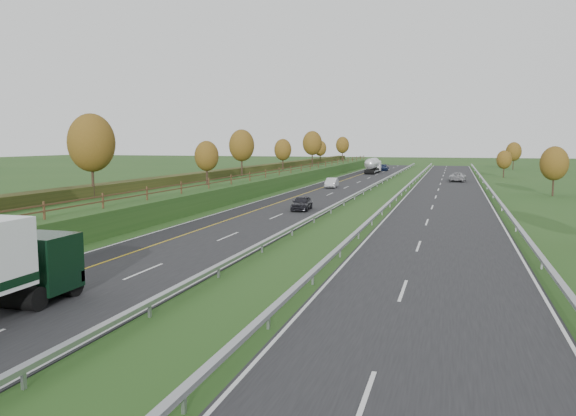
# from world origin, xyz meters

# --- Properties ---
(ground) EXTENTS (400.00, 400.00, 0.00)m
(ground) POSITION_xyz_m (8.00, 55.00, 0.00)
(ground) COLOR #24491A
(ground) RESTS_ON ground
(near_carriageway) EXTENTS (10.50, 200.00, 0.04)m
(near_carriageway) POSITION_xyz_m (0.00, 60.00, 0.02)
(near_carriageway) COLOR black
(near_carriageway) RESTS_ON ground
(far_carriageway) EXTENTS (10.50, 200.00, 0.04)m
(far_carriageway) POSITION_xyz_m (16.50, 60.00, 0.02)
(far_carriageway) COLOR black
(far_carriageway) RESTS_ON ground
(hard_shoulder) EXTENTS (3.00, 200.00, 0.04)m
(hard_shoulder) POSITION_xyz_m (-3.75, 60.00, 0.02)
(hard_shoulder) COLOR black
(hard_shoulder) RESTS_ON ground
(lane_markings) EXTENTS (26.75, 200.00, 0.01)m
(lane_markings) POSITION_xyz_m (6.40, 59.88, 0.05)
(lane_markings) COLOR silver
(lane_markings) RESTS_ON near_carriageway
(embankment_left) EXTENTS (12.00, 200.00, 2.00)m
(embankment_left) POSITION_xyz_m (-13.00, 60.00, 1.00)
(embankment_left) COLOR #24491A
(embankment_left) RESTS_ON ground
(hedge_left) EXTENTS (2.20, 180.00, 1.10)m
(hedge_left) POSITION_xyz_m (-15.00, 60.00, 2.55)
(hedge_left) COLOR #2A3214
(hedge_left) RESTS_ON embankment_left
(fence_left) EXTENTS (0.12, 189.06, 1.20)m
(fence_left) POSITION_xyz_m (-8.50, 59.59, 2.73)
(fence_left) COLOR #422B19
(fence_left) RESTS_ON embankment_left
(median_barrier_near) EXTENTS (0.32, 200.00, 0.71)m
(median_barrier_near) POSITION_xyz_m (5.70, 60.00, 0.61)
(median_barrier_near) COLOR #989BA0
(median_barrier_near) RESTS_ON ground
(median_barrier_far) EXTENTS (0.32, 200.00, 0.71)m
(median_barrier_far) POSITION_xyz_m (10.80, 60.00, 0.61)
(median_barrier_far) COLOR #989BA0
(median_barrier_far) RESTS_ON ground
(outer_barrier_far) EXTENTS (0.32, 200.00, 0.71)m
(outer_barrier_far) POSITION_xyz_m (22.30, 60.00, 0.62)
(outer_barrier_far) COLOR #989BA0
(outer_barrier_far) RESTS_ON ground
(trees_left) EXTENTS (6.64, 164.30, 7.66)m
(trees_left) POSITION_xyz_m (-12.64, 56.63, 6.37)
(trees_left) COLOR #2D2116
(trees_left) RESTS_ON embankment_left
(trees_far) EXTENTS (8.45, 118.60, 7.12)m
(trees_far) POSITION_xyz_m (29.80, 89.21, 4.25)
(trees_far) COLOR #2D2116
(trees_far) RESTS_ON ground
(road_tanker) EXTENTS (2.40, 11.22, 3.46)m
(road_tanker) POSITION_xyz_m (-0.38, 112.50, 1.86)
(road_tanker) COLOR silver
(road_tanker) RESTS_ON near_carriageway
(car_dark_near) EXTENTS (2.14, 4.55, 1.51)m
(car_dark_near) POSITION_xyz_m (2.28, 40.48, 0.79)
(car_dark_near) COLOR black
(car_dark_near) RESTS_ON near_carriageway
(car_silver_mid) EXTENTS (1.88, 4.70, 1.52)m
(car_silver_mid) POSITION_xyz_m (-0.82, 69.89, 0.80)
(car_silver_mid) COLOR silver
(car_silver_mid) RESTS_ON near_carriageway
(car_small_far) EXTENTS (2.23, 5.47, 1.59)m
(car_small_far) POSITION_xyz_m (0.59, 124.23, 0.83)
(car_small_far) COLOR #131E3D
(car_small_far) RESTS_ON near_carriageway
(car_oncoming) EXTENTS (3.16, 6.05, 1.62)m
(car_oncoming) POSITION_xyz_m (18.09, 89.80, 0.85)
(car_oncoming) COLOR #A4A4A9
(car_oncoming) RESTS_ON far_carriageway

